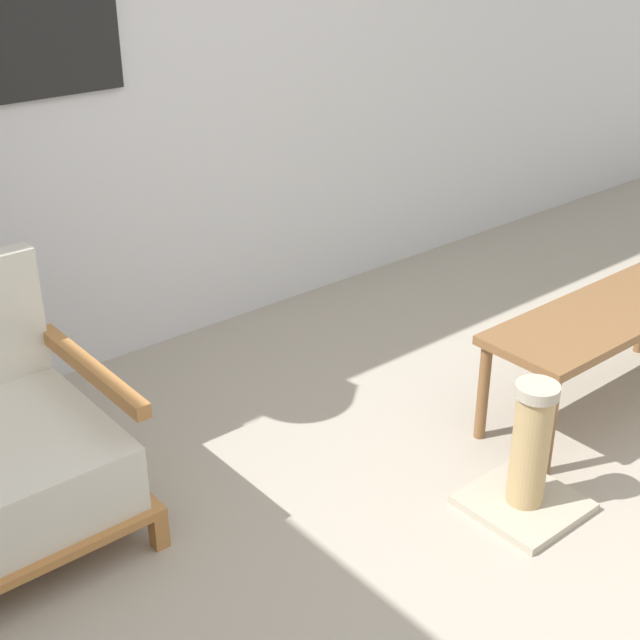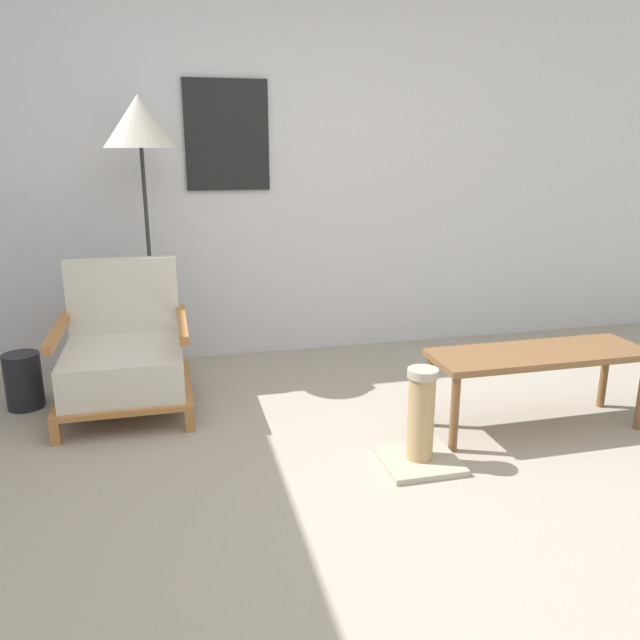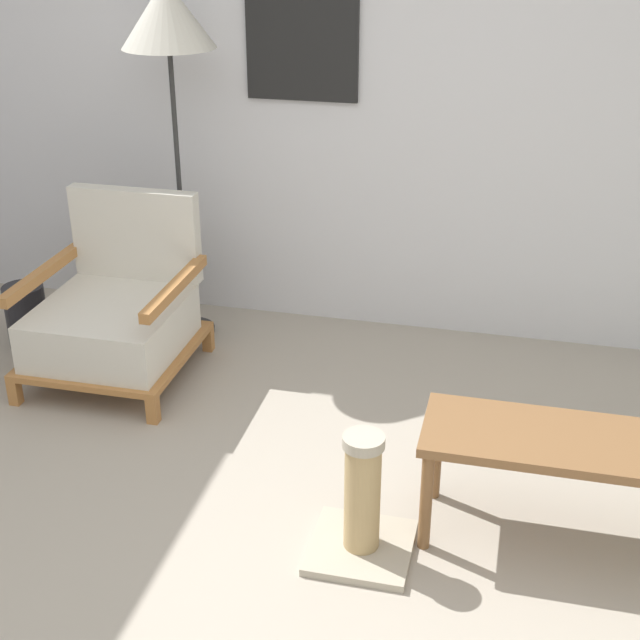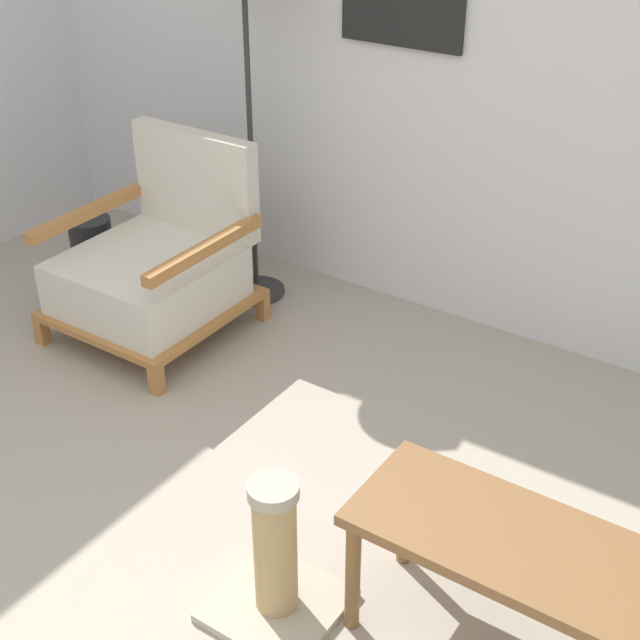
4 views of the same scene
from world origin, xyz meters
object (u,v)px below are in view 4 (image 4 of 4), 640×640
object	(u,v)px
coffee_table	(568,577)
vase	(93,250)
armchair	(156,265)
scratching_post	(276,566)

from	to	relation	value
coffee_table	vase	bearing A→B (deg)	160.92
armchair	coffee_table	bearing A→B (deg)	-20.15
armchair	scratching_post	bearing A→B (deg)	-36.16
vase	scratching_post	xyz separation A→B (m)	(1.98, -1.18, 0.01)
coffee_table	scratching_post	bearing A→B (deg)	-163.09
coffee_table	scratching_post	xyz separation A→B (m)	(-0.76, -0.23, -0.21)
scratching_post	armchair	bearing A→B (deg)	143.84
scratching_post	coffee_table	bearing A→B (deg)	16.91
armchair	coffee_table	world-z (taller)	armchair
armchair	vase	distance (m)	0.62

